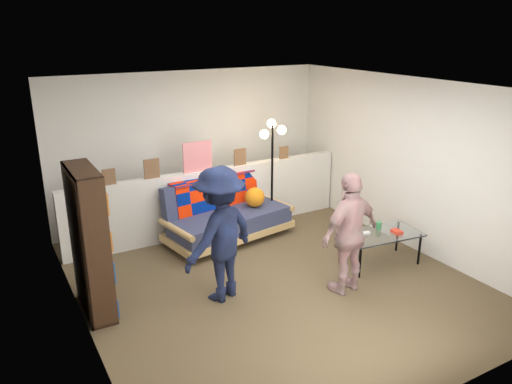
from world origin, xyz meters
TOP-DOWN VIEW (x-y plane):
  - ground at (0.00, 0.00)m, footprint 5.00×5.00m
  - room_shell at (0.00, 0.47)m, footprint 4.60×5.05m
  - half_wall_ledge at (0.00, 1.80)m, footprint 4.45×0.15m
  - ledge_decor at (-0.23, 1.78)m, footprint 2.97×0.02m
  - futon_sofa at (0.10, 1.43)m, footprint 2.00×1.18m
  - bookshelf at (-2.08, 0.38)m, footprint 0.28×0.83m
  - coffee_table at (1.50, -0.32)m, footprint 1.11×0.69m
  - floor_lamp at (0.92, 1.53)m, footprint 0.36×0.31m
  - person_left at (-0.73, -0.05)m, footprint 1.18×0.94m
  - person_right at (0.66, -0.67)m, footprint 0.91×0.48m

SIDE VIEW (x-z plane):
  - ground at x=0.00m, z-range 0.00..0.00m
  - futon_sofa at x=0.10m, z-range -0.03..0.78m
  - coffee_table at x=1.50m, z-range 0.14..0.68m
  - half_wall_ledge at x=0.00m, z-range 0.00..1.00m
  - person_right at x=0.66m, z-range 0.00..1.48m
  - bookshelf at x=-2.08m, z-range -0.06..1.60m
  - person_left at x=-0.73m, z-range 0.00..1.59m
  - ledge_decor at x=-0.23m, z-range 0.95..1.40m
  - floor_lamp at x=0.92m, z-range 0.36..2.06m
  - room_shell at x=0.00m, z-range 0.45..2.90m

